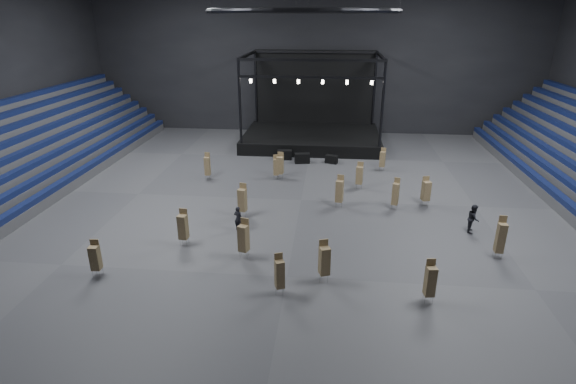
# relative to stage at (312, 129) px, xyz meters

# --- Properties ---
(floor) EXTENTS (50.00, 50.00, 0.00)m
(floor) POSITION_rel_stage_xyz_m (-0.00, -16.24, -1.45)
(floor) COLOR #414143
(floor) RESTS_ON ground
(wall_back) EXTENTS (50.00, 0.20, 18.00)m
(wall_back) POSITION_rel_stage_xyz_m (-0.00, 4.76, 7.55)
(wall_back) COLOR black
(wall_back) RESTS_ON ground
(wall_front) EXTENTS (50.00, 0.20, 18.00)m
(wall_front) POSITION_rel_stage_xyz_m (-0.00, -37.24, 7.55)
(wall_front) COLOR black
(wall_front) RESTS_ON ground
(bleachers_left) EXTENTS (7.20, 40.00, 6.40)m
(bleachers_left) POSITION_rel_stage_xyz_m (-22.94, -16.24, 0.28)
(bleachers_left) COLOR #454547
(bleachers_left) RESTS_ON floor
(stage) EXTENTS (14.00, 10.00, 9.20)m
(stage) POSITION_rel_stage_xyz_m (0.00, 0.00, 0.00)
(stage) COLOR black
(stage) RESTS_ON floor
(truss_ring) EXTENTS (12.30, 12.30, 5.15)m
(truss_ring) POSITION_rel_stage_xyz_m (-0.00, -16.24, 11.55)
(truss_ring) COLOR black
(truss_ring) RESTS_ON ceiling
(flight_case_left) EXTENTS (1.39, 0.78, 0.89)m
(flight_case_left) POSITION_rel_stage_xyz_m (-2.26, -6.41, -1.01)
(flight_case_left) COLOR black
(flight_case_left) RESTS_ON floor
(flight_case_mid) EXTENTS (1.47, 0.92, 0.91)m
(flight_case_mid) POSITION_rel_stage_xyz_m (-0.54, -7.35, -1.00)
(flight_case_mid) COLOR black
(flight_case_mid) RESTS_ON floor
(flight_case_right) EXTENTS (1.23, 0.89, 0.74)m
(flight_case_right) POSITION_rel_stage_xyz_m (2.16, -7.15, -1.08)
(flight_case_right) COLOR black
(flight_case_right) RESTS_ON floor
(chair_stack_0) EXTENTS (0.56, 0.56, 2.17)m
(chair_stack_0) POSITION_rel_stage_xyz_m (-0.22, -28.23, -0.32)
(chair_stack_0) COLOR silver
(chair_stack_0) RESTS_ON floor
(chair_stack_1) EXTENTS (0.61, 0.61, 2.37)m
(chair_stack_1) POSITION_rel_stage_xyz_m (2.77, -17.23, -0.20)
(chair_stack_1) COLOR silver
(chair_stack_1) RESTS_ON floor
(chair_stack_2) EXTENTS (0.57, 0.57, 2.04)m
(chair_stack_2) POSITION_rel_stage_xyz_m (6.58, -8.83, -0.37)
(chair_stack_2) COLOR silver
(chair_stack_2) RESTS_ON floor
(chair_stack_3) EXTENTS (0.60, 0.60, 2.23)m
(chair_stack_3) POSITION_rel_stage_xyz_m (-2.10, -11.70, -0.25)
(chair_stack_3) COLOR silver
(chair_stack_3) RESTS_ON floor
(chair_stack_4) EXTENTS (0.50, 0.50, 2.04)m
(chair_stack_4) POSITION_rel_stage_xyz_m (-2.43, -11.81, -0.38)
(chair_stack_4) COLOR silver
(chair_stack_4) RESTS_ON floor
(chair_stack_5) EXTENTS (0.64, 0.64, 2.18)m
(chair_stack_5) POSITION_rel_stage_xyz_m (8.90, -16.38, -0.28)
(chair_stack_5) COLOR silver
(chair_stack_5) RESTS_ON floor
(chair_stack_6) EXTENTS (0.50, 0.50, 2.05)m
(chair_stack_6) POSITION_rel_stage_xyz_m (-9.94, -27.56, -0.36)
(chair_stack_6) COLOR silver
(chair_stack_6) RESTS_ON floor
(chair_stack_7) EXTENTS (0.46, 0.46, 2.54)m
(chair_stack_7) POSITION_rel_stage_xyz_m (11.63, -23.57, -0.16)
(chair_stack_7) COLOR silver
(chair_stack_7) RESTS_ON floor
(chair_stack_8) EXTENTS (0.64, 0.64, 2.29)m
(chair_stack_8) POSITION_rel_stage_xyz_m (1.92, -26.89, -0.24)
(chair_stack_8) COLOR silver
(chair_stack_8) RESTS_ON floor
(chair_stack_9) EXTENTS (0.55, 0.55, 2.30)m
(chair_stack_9) POSITION_rel_stage_xyz_m (6.66, -17.21, -0.27)
(chair_stack_9) COLOR silver
(chair_stack_9) RESTS_ON floor
(chair_stack_10) EXTENTS (0.45, 0.45, 2.27)m
(chair_stack_10) POSITION_rel_stage_xyz_m (-8.06, -12.45, -0.28)
(chair_stack_10) COLOR silver
(chair_stack_10) RESTS_ON floor
(chair_stack_11) EXTENTS (0.64, 0.64, 2.34)m
(chair_stack_11) POSITION_rel_stage_xyz_m (-2.62, -24.89, -0.21)
(chair_stack_11) COLOR silver
(chair_stack_11) RESTS_ON floor
(chair_stack_12) EXTENTS (0.52, 0.52, 2.25)m
(chair_stack_12) POSITION_rel_stage_xyz_m (6.92, -28.22, -0.27)
(chair_stack_12) COLOR silver
(chair_stack_12) RESTS_ON floor
(chair_stack_13) EXTENTS (0.59, 0.59, 2.15)m
(chair_stack_13) POSITION_rel_stage_xyz_m (4.35, -13.43, -0.30)
(chair_stack_13) COLOR silver
(chair_stack_13) RESTS_ON floor
(chair_stack_14) EXTENTS (0.55, 0.55, 2.27)m
(chair_stack_14) POSITION_rel_stage_xyz_m (-6.46, -23.78, -0.25)
(chair_stack_14) COLOR silver
(chair_stack_14) RESTS_ON floor
(chair_stack_15) EXTENTS (0.60, 0.60, 2.36)m
(chair_stack_15) POSITION_rel_stage_xyz_m (-3.75, -19.48, -0.21)
(chair_stack_15) COLOR silver
(chair_stack_15) RESTS_ON floor
(man_center) EXTENTS (0.68, 0.57, 1.61)m
(man_center) POSITION_rel_stage_xyz_m (-3.63, -21.55, -0.65)
(man_center) COLOR black
(man_center) RESTS_ON floor
(crew_member) EXTENTS (0.92, 1.05, 1.82)m
(crew_member) POSITION_rel_stage_xyz_m (11.10, -20.34, -0.54)
(crew_member) COLOR black
(crew_member) RESTS_ON floor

